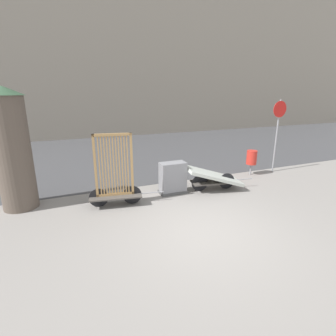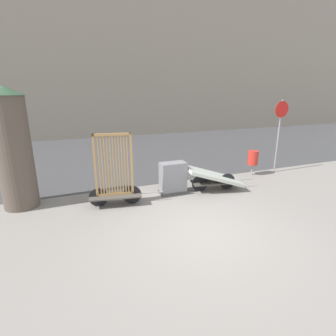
% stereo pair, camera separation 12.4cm
% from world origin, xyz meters
% --- Properties ---
extents(ground_plane, '(60.00, 60.00, 0.00)m').
position_xyz_m(ground_plane, '(0.00, 0.00, 0.00)').
color(ground_plane, gray).
extents(road_strip, '(56.00, 10.81, 0.01)m').
position_xyz_m(road_strip, '(0.00, 9.01, 0.00)').
color(road_strip, '#424244').
rests_on(road_strip, ground_plane).
extents(building_facade, '(48.00, 4.00, 13.06)m').
position_xyz_m(building_facade, '(0.00, 16.41, 6.53)').
color(building_facade, '#9E9384').
rests_on(building_facade, ground_plane).
extents(bike_cart_with_bedframe, '(2.23, 0.82, 2.15)m').
position_xyz_m(bike_cart_with_bedframe, '(-1.67, 2.35, 0.78)').
color(bike_cart_with_bedframe, '#4C4742').
rests_on(bike_cart_with_bedframe, ground_plane).
extents(bike_cart_with_mattress, '(2.44, 1.23, 0.85)m').
position_xyz_m(bike_cart_with_mattress, '(1.67, 2.35, 0.46)').
color(bike_cart_with_mattress, '#4C4742').
rests_on(bike_cart_with_mattress, ground_plane).
extents(utility_cabinet, '(0.90, 0.50, 1.04)m').
position_xyz_m(utility_cabinet, '(0.28, 2.63, 0.48)').
color(utility_cabinet, '#4C4C4C').
rests_on(utility_cabinet, ground_plane).
extents(trash_bin, '(0.40, 0.40, 1.00)m').
position_xyz_m(trash_bin, '(3.97, 3.25, 0.71)').
color(trash_bin, gray).
rests_on(trash_bin, ground_plane).
extents(sign_post, '(0.64, 0.06, 2.94)m').
position_xyz_m(sign_post, '(5.12, 3.24, 1.95)').
color(sign_post, gray).
rests_on(sign_post, ground_plane).
extents(advertising_column, '(1.07, 1.07, 3.41)m').
position_xyz_m(advertising_column, '(-4.26, 3.25, 1.73)').
color(advertising_column, brown).
rests_on(advertising_column, ground_plane).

